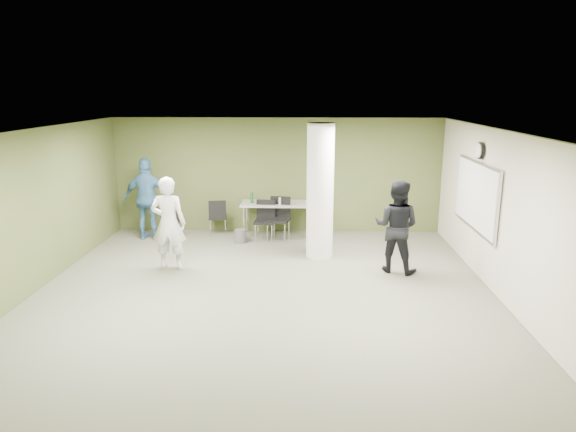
{
  "coord_description": "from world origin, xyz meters",
  "views": [
    {
      "loc": [
        0.71,
        -8.42,
        3.44
      ],
      "look_at": [
        0.37,
        1.0,
        1.12
      ],
      "focal_mm": 32.0,
      "sensor_mm": 36.0,
      "label": 1
    }
  ],
  "objects_px": {
    "man_black": "(396,226)",
    "man_blue": "(148,199)",
    "chair_back_left": "(170,220)",
    "folding_table": "(277,205)",
    "woman_white": "(169,223)"
  },
  "relations": [
    {
      "from": "man_black",
      "to": "man_blue",
      "type": "xyz_separation_m",
      "value": [
        -5.44,
        2.05,
        0.06
      ]
    },
    {
      "from": "chair_back_left",
      "to": "man_blue",
      "type": "distance_m",
      "value": 0.72
    },
    {
      "from": "chair_back_left",
      "to": "man_black",
      "type": "bearing_deg",
      "value": 146.62
    },
    {
      "from": "folding_table",
      "to": "chair_back_left",
      "type": "bearing_deg",
      "value": -169.16
    },
    {
      "from": "folding_table",
      "to": "chair_back_left",
      "type": "height_order",
      "value": "folding_table"
    },
    {
      "from": "man_blue",
      "to": "folding_table",
      "type": "bearing_deg",
      "value": -172.96
    },
    {
      "from": "folding_table",
      "to": "man_blue",
      "type": "xyz_separation_m",
      "value": [
        -3.0,
        -0.35,
        0.2
      ]
    },
    {
      "from": "folding_table",
      "to": "woman_white",
      "type": "relative_size",
      "value": 0.93
    },
    {
      "from": "woman_white",
      "to": "man_blue",
      "type": "xyz_separation_m",
      "value": [
        -1.04,
        2.07,
        0.04
      ]
    },
    {
      "from": "chair_back_left",
      "to": "man_blue",
      "type": "bearing_deg",
      "value": -23.22
    },
    {
      "from": "chair_back_left",
      "to": "woman_white",
      "type": "bearing_deg",
      "value": 92.74
    },
    {
      "from": "man_black",
      "to": "man_blue",
      "type": "distance_m",
      "value": 5.82
    },
    {
      "from": "man_black",
      "to": "man_blue",
      "type": "bearing_deg",
      "value": 3.67
    },
    {
      "from": "folding_table",
      "to": "man_black",
      "type": "xyz_separation_m",
      "value": [
        2.44,
        -2.41,
        0.13
      ]
    },
    {
      "from": "chair_back_left",
      "to": "woman_white",
      "type": "distance_m",
      "value": 2.07
    }
  ]
}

